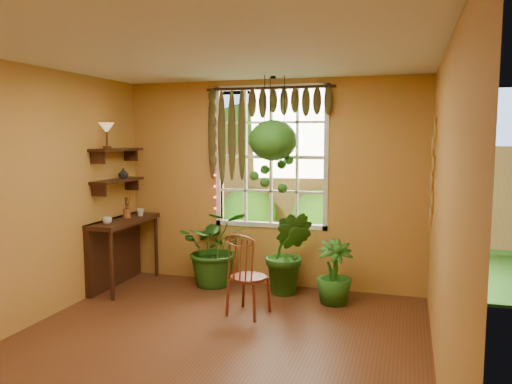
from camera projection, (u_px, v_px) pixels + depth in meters
floor at (204, 353)px, 4.55m from camera, size 4.50×4.50×0.00m
ceiling at (200, 50)px, 4.25m from camera, size 4.50×4.50×0.00m
wall_back at (270, 184)px, 6.54m from camera, size 4.00×0.00×4.00m
wall_left at (18, 199)px, 4.98m from camera, size 0.00×4.50×4.50m
wall_right at (444, 218)px, 3.81m from camera, size 0.00×4.50×4.50m
window at (271, 157)px, 6.53m from camera, size 1.52×0.10×1.86m
valance_vine at (262, 112)px, 6.37m from camera, size 1.70×0.12×1.10m
string_lights at (214, 153)px, 6.66m from camera, size 0.03×0.03×1.54m
wall_plates at (432, 175)px, 5.50m from camera, size 0.04×0.32×1.10m
counter_ledge at (117, 245)px, 6.57m from camera, size 0.40×1.20×0.90m
shelf_lower at (118, 181)px, 6.46m from camera, size 0.25×0.90×0.04m
shelf_upper at (117, 150)px, 6.42m from camera, size 0.25×0.90×0.04m
backyard at (337, 168)px, 10.86m from camera, size 14.00×10.00×12.00m
windsor_chair at (247, 288)px, 5.49m from camera, size 0.48×0.49×1.07m
potted_plant_left at (216, 247)px, 6.58m from camera, size 1.15×1.08×1.02m
potted_plant_mid at (288, 253)px, 6.20m from camera, size 0.59×0.47×1.06m
potted_plant_right at (334, 272)px, 5.86m from camera, size 0.56×0.56×0.76m
hanging_basket at (273, 146)px, 6.12m from camera, size 0.59×0.59×1.43m
cup_a at (107, 221)px, 6.10m from camera, size 0.15×0.15×0.09m
cup_b at (140, 212)px, 6.73m from camera, size 0.12×0.12×0.10m
brush_jar at (127, 208)px, 6.55m from camera, size 0.10×0.10×0.35m
shelf_vase at (123, 173)px, 6.57m from camera, size 0.14×0.14×0.14m
tiffany_lamp at (107, 130)px, 6.16m from camera, size 0.19×0.19×0.32m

